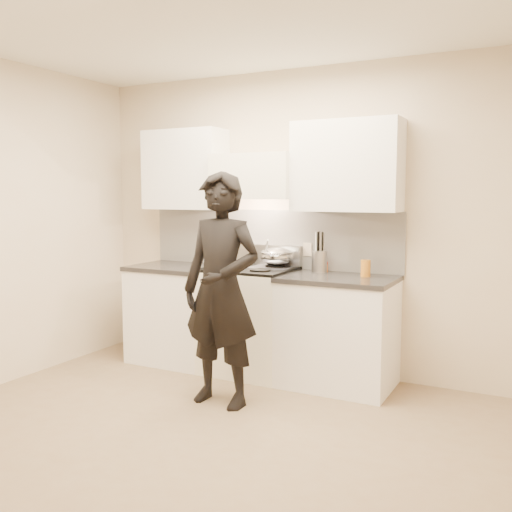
# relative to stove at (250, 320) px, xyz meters

# --- Properties ---
(ground_plane) EXTENTS (4.00, 4.00, 0.00)m
(ground_plane) POSITION_rel_stove_xyz_m (0.30, -1.42, -0.47)
(ground_plane) COLOR #847157
(room_shell) EXTENTS (4.04, 3.54, 2.70)m
(room_shell) POSITION_rel_stove_xyz_m (0.24, -1.05, 1.12)
(room_shell) COLOR beige
(room_shell) RESTS_ON ground
(stove) EXTENTS (0.76, 0.65, 0.96)m
(stove) POSITION_rel_stove_xyz_m (0.00, 0.00, 0.00)
(stove) COLOR white
(stove) RESTS_ON ground
(counter_right) EXTENTS (0.92, 0.67, 0.92)m
(counter_right) POSITION_rel_stove_xyz_m (0.83, 0.00, -0.01)
(counter_right) COLOR white
(counter_right) RESTS_ON ground
(counter_left) EXTENTS (0.82, 0.67, 0.92)m
(counter_left) POSITION_rel_stove_xyz_m (-0.78, 0.00, -0.01)
(counter_left) COLOR white
(counter_left) RESTS_ON ground
(wok) EXTENTS (0.31, 0.38, 0.25)m
(wok) POSITION_rel_stove_xyz_m (0.20, 0.14, 0.57)
(wok) COLOR #B7B7B7
(wok) RESTS_ON stove
(stock_pot) EXTENTS (0.28, 0.27, 0.14)m
(stock_pot) POSITION_rel_stove_xyz_m (-0.20, -0.14, 0.55)
(stock_pot) COLOR #B7B7B7
(stock_pot) RESTS_ON stove
(utensil_crock) EXTENTS (0.13, 0.13, 0.35)m
(utensil_crock) POSITION_rel_stove_xyz_m (0.59, 0.18, 0.55)
(utensil_crock) COLOR #9D9EA1
(utensil_crock) RESTS_ON counter_right
(spice_jar) EXTENTS (0.04, 0.04, 0.09)m
(spice_jar) POSITION_rel_stove_xyz_m (0.63, 0.22, 0.49)
(spice_jar) COLOR orange
(spice_jar) RESTS_ON counter_right
(oil_glass) EXTENTS (0.08, 0.08, 0.14)m
(oil_glass) POSITION_rel_stove_xyz_m (1.03, 0.09, 0.51)
(oil_glass) COLOR #BE711D
(oil_glass) RESTS_ON counter_right
(person) EXTENTS (0.66, 0.45, 1.76)m
(person) POSITION_rel_stove_xyz_m (0.18, -0.80, 0.41)
(person) COLOR black
(person) RESTS_ON ground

